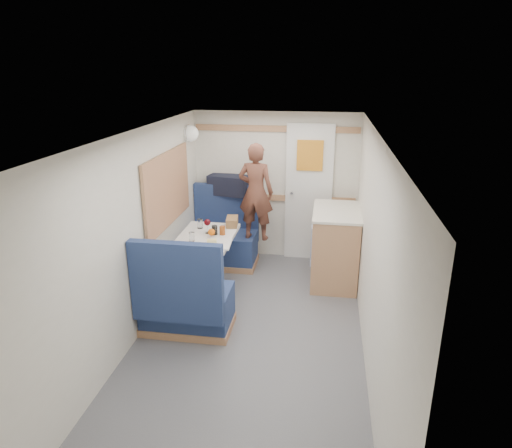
% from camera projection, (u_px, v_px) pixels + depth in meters
% --- Properties ---
extents(floor, '(4.50, 4.50, 0.00)m').
position_uv_depth(floor, '(248.00, 344.00, 4.41)').
color(floor, '#515156').
rests_on(floor, ground).
extents(ceiling, '(4.50, 4.50, 0.00)m').
position_uv_depth(ceiling, '(246.00, 136.00, 3.76)').
color(ceiling, silver).
rests_on(ceiling, wall_back).
extents(wall_back, '(2.20, 0.02, 2.00)m').
position_uv_depth(wall_back, '(276.00, 187.00, 6.18)').
color(wall_back, silver).
rests_on(wall_back, floor).
extents(wall_left, '(0.02, 4.50, 2.00)m').
position_uv_depth(wall_left, '(131.00, 242.00, 4.24)').
color(wall_left, silver).
rests_on(wall_left, floor).
extents(wall_right, '(0.02, 4.50, 2.00)m').
position_uv_depth(wall_right, '(373.00, 256.00, 3.92)').
color(wall_right, silver).
rests_on(wall_right, floor).
extents(oak_trim_low, '(2.15, 0.02, 0.08)m').
position_uv_depth(oak_trim_low, '(275.00, 198.00, 6.21)').
color(oak_trim_low, '#976344').
rests_on(oak_trim_low, wall_back).
extents(oak_trim_high, '(2.15, 0.02, 0.08)m').
position_uv_depth(oak_trim_high, '(276.00, 129.00, 5.91)').
color(oak_trim_high, '#976344').
rests_on(oak_trim_high, wall_back).
extents(side_window, '(0.04, 1.30, 0.72)m').
position_uv_depth(side_window, '(167.00, 189.00, 5.09)').
color(side_window, '#A7B297').
rests_on(side_window, wall_left).
extents(rear_door, '(0.62, 0.12, 1.86)m').
position_uv_depth(rear_door, '(309.00, 191.00, 6.10)').
color(rear_door, white).
rests_on(rear_door, wall_back).
extents(dinette_table, '(0.62, 0.92, 0.72)m').
position_uv_depth(dinette_table, '(207.00, 248.00, 5.25)').
color(dinette_table, white).
rests_on(dinette_table, floor).
extents(bench_far, '(0.90, 0.59, 1.05)m').
position_uv_depth(bench_far, '(224.00, 242.00, 6.15)').
color(bench_far, navy).
rests_on(bench_far, floor).
extents(bench_near, '(0.90, 0.59, 1.05)m').
position_uv_depth(bench_near, '(185.00, 305.00, 4.53)').
color(bench_near, navy).
rests_on(bench_near, floor).
extents(ledge, '(0.90, 0.14, 0.04)m').
position_uv_depth(ledge, '(227.00, 196.00, 6.20)').
color(ledge, '#976344').
rests_on(ledge, bench_far).
extents(dome_light, '(0.20, 0.20, 0.20)m').
position_uv_depth(dome_light, '(190.00, 133.00, 5.72)').
color(dome_light, white).
rests_on(dome_light, wall_left).
extents(galley_counter, '(0.57, 0.92, 0.92)m').
position_uv_depth(galley_counter, '(335.00, 246.00, 5.59)').
color(galley_counter, '#976344').
rests_on(galley_counter, floor).
extents(person, '(0.48, 0.35, 1.23)m').
position_uv_depth(person, '(256.00, 192.00, 5.68)').
color(person, brown).
rests_on(person, bench_far).
extents(duffel_bag, '(0.59, 0.37, 0.26)m').
position_uv_depth(duffel_bag, '(229.00, 185.00, 6.14)').
color(duffel_bag, black).
rests_on(duffel_bag, ledge).
extents(tray, '(0.28, 0.35, 0.02)m').
position_uv_depth(tray, '(219.00, 244.00, 4.92)').
color(tray, white).
rests_on(tray, dinette_table).
extents(orange_fruit, '(0.08, 0.08, 0.08)m').
position_uv_depth(orange_fruit, '(211.00, 232.00, 5.14)').
color(orange_fruit, '#E7600A').
rests_on(orange_fruit, tray).
extents(cheese_block, '(0.12, 0.09, 0.04)m').
position_uv_depth(cheese_block, '(212.00, 241.00, 4.93)').
color(cheese_block, '#F6E98E').
rests_on(cheese_block, tray).
extents(wine_glass, '(0.08, 0.08, 0.17)m').
position_uv_depth(wine_glass, '(207.00, 223.00, 5.24)').
color(wine_glass, white).
rests_on(wine_glass, dinette_table).
extents(tumbler_left, '(0.06, 0.06, 0.10)m').
position_uv_depth(tumbler_left, '(192.00, 237.00, 5.01)').
color(tumbler_left, white).
rests_on(tumbler_left, dinette_table).
extents(tumbler_mid, '(0.07, 0.07, 0.11)m').
position_uv_depth(tumbler_mid, '(200.00, 224.00, 5.42)').
color(tumbler_mid, white).
rests_on(tumbler_mid, dinette_table).
extents(tumbler_right, '(0.07, 0.07, 0.11)m').
position_uv_depth(tumbler_right, '(215.00, 230.00, 5.21)').
color(tumbler_right, white).
rests_on(tumbler_right, dinette_table).
extents(beer_glass, '(0.07, 0.07, 0.10)m').
position_uv_depth(beer_glass, '(222.00, 230.00, 5.21)').
color(beer_glass, '#924215').
rests_on(beer_glass, dinette_table).
extents(pepper_grinder, '(0.04, 0.04, 0.10)m').
position_uv_depth(pepper_grinder, '(215.00, 230.00, 5.24)').
color(pepper_grinder, black).
rests_on(pepper_grinder, dinette_table).
extents(bread_loaf, '(0.16, 0.26, 0.10)m').
position_uv_depth(bread_loaf, '(232.00, 222.00, 5.50)').
color(bread_loaf, brown).
rests_on(bread_loaf, dinette_table).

